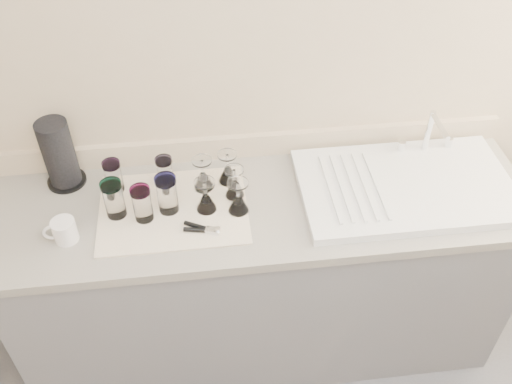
{
  "coord_description": "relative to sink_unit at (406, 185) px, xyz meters",
  "views": [
    {
      "loc": [
        -0.22,
        -0.34,
        2.41
      ],
      "look_at": [
        -0.04,
        1.15,
        1.0
      ],
      "focal_mm": 40.0,
      "sensor_mm": 36.0,
      "label": 1
    }
  ],
  "objects": [
    {
      "name": "counter_unit",
      "position": [
        -0.55,
        -0.0,
        -0.47
      ],
      "size": [
        2.06,
        0.62,
        0.9
      ],
      "color": "slate",
      "rests_on": "ground"
    },
    {
      "name": "sink_unit",
      "position": [
        0.0,
        0.0,
        0.0
      ],
      "size": [
        0.82,
        0.5,
        0.22
      ],
      "color": "white",
      "rests_on": "counter_unit"
    },
    {
      "name": "dish_towel",
      "position": [
        -0.9,
        -0.01,
        -0.02
      ],
      "size": [
        0.55,
        0.42,
        0.01
      ],
      "primitive_type": "cube",
      "color": "white",
      "rests_on": "counter_unit"
    },
    {
      "name": "tumbler_teal",
      "position": [
        -1.11,
        0.13,
        0.06
      ],
      "size": [
        0.07,
        0.07,
        0.13
      ],
      "color": "white",
      "rests_on": "dish_towel"
    },
    {
      "name": "tumbler_purple",
      "position": [
        -0.92,
        0.13,
        0.05
      ],
      "size": [
        0.07,
        0.07,
        0.13
      ],
      "color": "white",
      "rests_on": "dish_towel"
    },
    {
      "name": "tumbler_magenta",
      "position": [
        -1.1,
        -0.01,
        0.07
      ],
      "size": [
        0.08,
        0.08,
        0.15
      ],
      "color": "white",
      "rests_on": "dish_towel"
    },
    {
      "name": "tumbler_blue",
      "position": [
        -1.0,
        -0.04,
        0.06
      ],
      "size": [
        0.07,
        0.07,
        0.14
      ],
      "color": "white",
      "rests_on": "dish_towel"
    },
    {
      "name": "tumbler_lavender",
      "position": [
        -0.91,
        -0.01,
        0.07
      ],
      "size": [
        0.08,
        0.08,
        0.16
      ],
      "color": "white",
      "rests_on": "dish_towel"
    },
    {
      "name": "goblet_back_left",
      "position": [
        -0.78,
        0.1,
        0.03
      ],
      "size": [
        0.08,
        0.08,
        0.14
      ],
      "color": "white",
      "rests_on": "dish_towel"
    },
    {
      "name": "goblet_back_right",
      "position": [
        -0.68,
        0.12,
        0.03
      ],
      "size": [
        0.08,
        0.08,
        0.13
      ],
      "color": "white",
      "rests_on": "dish_towel"
    },
    {
      "name": "goblet_front_left",
      "position": [
        -0.77,
        -0.02,
        0.03
      ],
      "size": [
        0.08,
        0.08,
        0.14
      ],
      "color": "white",
      "rests_on": "dish_towel"
    },
    {
      "name": "goblet_front_right",
      "position": [
        -0.66,
        -0.04,
        0.04
      ],
      "size": [
        0.08,
        0.08,
        0.14
      ],
      "color": "white",
      "rests_on": "dish_towel"
    },
    {
      "name": "goblet_extra",
      "position": [
        -0.66,
        0.04,
        0.03
      ],
      "size": [
        0.07,
        0.07,
        0.13
      ],
      "color": "white",
      "rests_on": "dish_towel"
    },
    {
      "name": "can_opener",
      "position": [
        -0.8,
        -0.13,
        -0.0
      ],
      "size": [
        0.13,
        0.08,
        0.02
      ],
      "color": "silver",
      "rests_on": "dish_towel"
    },
    {
      "name": "white_mug",
      "position": [
        -1.28,
        -0.11,
        0.02
      ],
      "size": [
        0.12,
        0.09,
        0.09
      ],
      "color": "white",
      "rests_on": "counter_unit"
    },
    {
      "name": "paper_towel_roll",
      "position": [
        -1.31,
        0.2,
        0.12
      ],
      "size": [
        0.15,
        0.15,
        0.28
      ],
      "color": "black",
      "rests_on": "counter_unit"
    }
  ]
}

